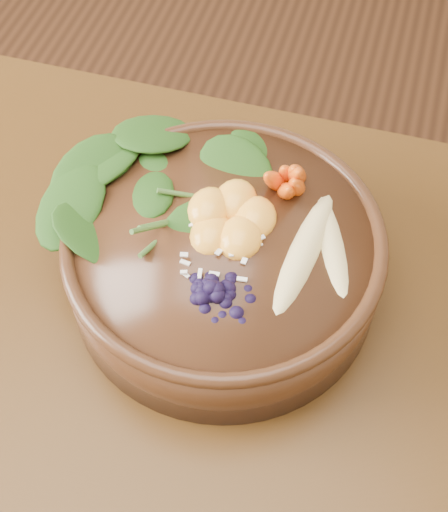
% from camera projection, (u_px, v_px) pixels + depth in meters
% --- Properties ---
extents(stoneware_bowl, '(0.35, 0.35, 0.09)m').
position_uv_depth(stoneware_bowl, '(224.00, 261.00, 0.76)').
color(stoneware_bowl, '#3D2211').
rests_on(stoneware_bowl, dining_table).
extents(kale_heap, '(0.23, 0.21, 0.05)m').
position_uv_depth(kale_heap, '(189.00, 163.00, 0.74)').
color(kale_heap, '#234C14').
rests_on(kale_heap, stoneware_bowl).
extents(carrot_cluster, '(0.07, 0.07, 0.09)m').
position_uv_depth(carrot_cluster, '(299.00, 151.00, 0.73)').
color(carrot_cluster, '#E65813').
rests_on(carrot_cluster, stoneware_bowl).
extents(banana_halves, '(0.10, 0.19, 0.03)m').
position_uv_depth(banana_halves, '(320.00, 239.00, 0.70)').
color(banana_halves, '#E0CC84').
rests_on(banana_halves, stoneware_bowl).
extents(mandarin_cluster, '(0.10, 0.11, 0.04)m').
position_uv_depth(mandarin_cluster, '(230.00, 210.00, 0.72)').
color(mandarin_cluster, '#FFA62E').
rests_on(mandarin_cluster, stoneware_bowl).
extents(blueberry_pile, '(0.16, 0.13, 0.05)m').
position_uv_depth(blueberry_pile, '(213.00, 280.00, 0.66)').
color(blueberry_pile, black).
rests_on(blueberry_pile, stoneware_bowl).
extents(coconut_flakes, '(0.11, 0.09, 0.01)m').
position_uv_depth(coconut_flakes, '(222.00, 252.00, 0.70)').
color(coconut_flakes, white).
rests_on(coconut_flakes, stoneware_bowl).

